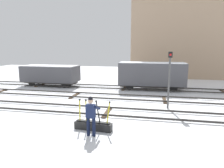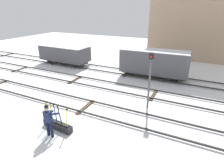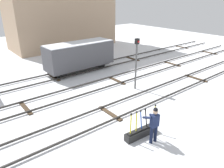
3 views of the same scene
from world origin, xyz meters
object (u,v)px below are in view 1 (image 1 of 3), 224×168
(switch_lever_frame, at_px, (93,125))
(freight_car_near_switch, at_px, (152,74))
(freight_car_mid_siding, at_px, (50,74))
(rail_worker, at_px, (91,114))
(signal_post, at_px, (169,74))

(switch_lever_frame, distance_m, freight_car_near_switch, 10.31)
(freight_car_mid_siding, bearing_deg, switch_lever_frame, -51.34)
(switch_lever_frame, xyz_separation_m, rail_worker, (0.10, -0.62, 0.75))
(rail_worker, height_order, signal_post, signal_post)
(switch_lever_frame, xyz_separation_m, signal_post, (3.70, 4.18, 1.96))
(signal_post, bearing_deg, rail_worker, -126.87)
(freight_car_near_switch, bearing_deg, signal_post, -81.05)
(freight_car_mid_siding, bearing_deg, signal_post, -25.56)
(freight_car_mid_siding, relative_size, freight_car_near_switch, 0.95)
(switch_lever_frame, distance_m, signal_post, 5.91)
(switch_lever_frame, height_order, freight_car_near_switch, freight_car_near_switch)
(rail_worker, xyz_separation_m, signal_post, (3.60, 4.80, 1.21))
(switch_lever_frame, height_order, signal_post, signal_post)
(signal_post, bearing_deg, freight_car_near_switch, 100.65)
(freight_car_near_switch, bearing_deg, rail_worker, -105.18)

